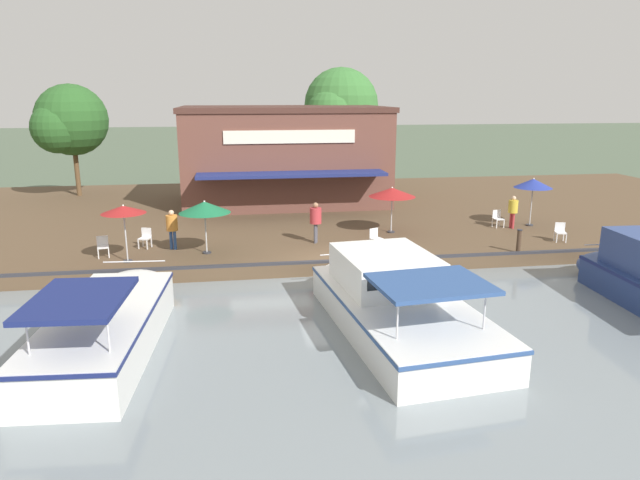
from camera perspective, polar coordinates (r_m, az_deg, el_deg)
ground_plane at (r=22.66m, az=1.38°, el=-3.77°), size 220.00×220.00×0.00m
quay_deck at (r=33.11m, az=-1.96°, el=2.61°), size 22.00×56.00×0.60m
quay_edge_fender at (r=22.56m, az=1.35°, el=-2.12°), size 0.20×50.40×0.10m
waterfront_restaurant at (r=35.11m, az=-3.62°, el=8.51°), size 9.37×12.12×5.74m
patio_umbrella_mid_patio_left at (r=23.41m, az=-19.07°, el=2.87°), size 1.72×1.72×2.31m
patio_umbrella_far_corner at (r=27.25m, az=7.23°, el=4.76°), size 2.22×2.22×2.21m
patio_umbrella_back_row at (r=23.86m, az=-11.47°, el=3.23°), size 2.12×2.12×2.24m
patio_umbrella_near_quay_edge at (r=30.36m, az=20.55°, el=5.32°), size 1.86×1.86×2.42m
cafe_chair_far_corner_seat at (r=24.66m, az=5.56°, el=0.28°), size 0.59×0.59×0.85m
cafe_chair_mid_patio at (r=24.85m, az=-20.90°, el=-0.51°), size 0.53×0.53×0.85m
cafe_chair_back_row_seat at (r=25.73m, az=-17.07°, el=0.30°), size 0.56×0.56×0.85m
cafe_chair_facing_river at (r=29.79m, az=17.35°, el=2.15°), size 0.48×0.48×0.85m
cafe_chair_beside_entrance at (r=27.82m, az=22.90°, el=0.82°), size 0.54×0.54×0.85m
person_at_quay_edge at (r=29.64m, az=18.74°, el=3.03°), size 0.46×0.46×1.62m
person_mid_patio at (r=25.26m, az=-0.44°, el=2.29°), size 0.52×0.52×1.83m
person_near_entrance at (r=24.98m, az=-14.58°, el=1.49°), size 0.49×0.49×1.72m
motorboat_nearest_quay at (r=18.20m, az=6.95°, el=-5.68°), size 9.67×4.36×2.20m
motorboat_outer_channel at (r=17.63m, az=-20.10°, el=-7.48°), size 8.52×3.11×2.27m
mooring_post at (r=25.25m, az=19.27°, el=-0.07°), size 0.22×0.22×0.99m
tree_upstream_bank at (r=39.98m, az=-23.89°, el=10.73°), size 4.71×4.49×7.10m
tree_downstream_bank at (r=40.83m, az=1.91°, el=13.10°), size 5.45×5.20×8.28m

